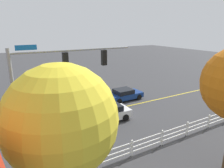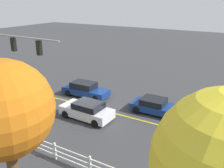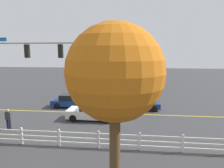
{
  "view_description": "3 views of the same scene",
  "coord_description": "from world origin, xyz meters",
  "px_view_note": "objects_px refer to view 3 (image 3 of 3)",
  "views": [
    {
      "loc": [
        6.35,
        16.55,
        8.06
      ],
      "look_at": [
        -2.94,
        0.27,
        2.81
      ],
      "focal_mm": 32.21,
      "sensor_mm": 36.0,
      "label": 1
    },
    {
      "loc": [
        -12.49,
        16.58,
        9.39
      ],
      "look_at": [
        -2.48,
        -0.37,
        2.48
      ],
      "focal_mm": 39.55,
      "sensor_mm": 36.0,
      "label": 2
    },
    {
      "loc": [
        -5.12,
        19.07,
        6.06
      ],
      "look_at": [
        -3.02,
        -0.28,
        2.96
      ],
      "focal_mm": 31.76,
      "sensor_mm": 36.0,
      "label": 3
    }
  ],
  "objects_px": {
    "tree_1": "(115,73)",
    "pedestrian": "(8,119)",
    "car_1": "(73,101)",
    "car_2": "(140,103)",
    "car_0": "(92,112)"
  },
  "relations": [
    {
      "from": "car_0",
      "to": "pedestrian",
      "type": "distance_m",
      "value": 6.84
    },
    {
      "from": "car_1",
      "to": "tree_1",
      "type": "relative_size",
      "value": 0.66
    },
    {
      "from": "car_2",
      "to": "car_0",
      "type": "bearing_deg",
      "value": -140.61
    },
    {
      "from": "tree_1",
      "to": "car_1",
      "type": "bearing_deg",
      "value": -65.58
    },
    {
      "from": "car_2",
      "to": "tree_1",
      "type": "xyz_separation_m",
      "value": [
        1.46,
        13.11,
        4.6
      ]
    },
    {
      "from": "car_2",
      "to": "pedestrian",
      "type": "height_order",
      "value": "pedestrian"
    },
    {
      "from": "tree_1",
      "to": "car_0",
      "type": "bearing_deg",
      "value": -72.41
    },
    {
      "from": "tree_1",
      "to": "pedestrian",
      "type": "bearing_deg",
      "value": -34.18
    },
    {
      "from": "pedestrian",
      "to": "car_2",
      "type": "bearing_deg",
      "value": 114.81
    },
    {
      "from": "car_1",
      "to": "car_0",
      "type": "bearing_deg",
      "value": -54.37
    },
    {
      "from": "car_1",
      "to": "pedestrian",
      "type": "distance_m",
      "value": 7.67
    },
    {
      "from": "car_1",
      "to": "tree_1",
      "type": "bearing_deg",
      "value": -68.08
    },
    {
      "from": "pedestrian",
      "to": "tree_1",
      "type": "relative_size",
      "value": 0.23
    },
    {
      "from": "car_2",
      "to": "tree_1",
      "type": "distance_m",
      "value": 13.97
    },
    {
      "from": "car_0",
      "to": "tree_1",
      "type": "bearing_deg",
      "value": 108.82
    }
  ]
}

